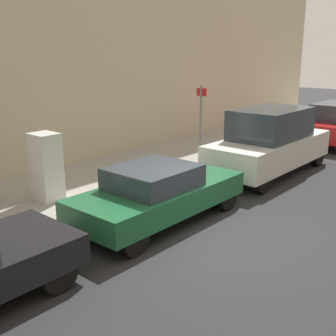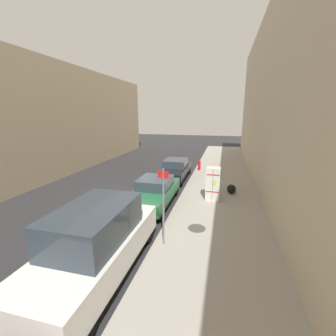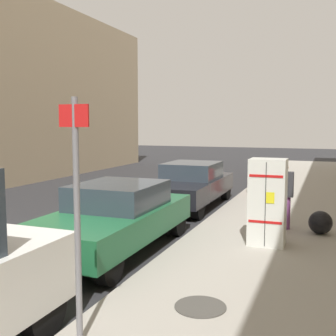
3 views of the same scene
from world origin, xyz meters
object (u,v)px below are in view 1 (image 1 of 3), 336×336
at_px(parked_van_white, 270,142).
at_px(parked_sedan_green, 158,193).
at_px(street_sign_post, 200,125).
at_px(discarded_refrigerator, 46,167).

bearing_deg(parked_van_white, parked_sedan_green, -90.00).
bearing_deg(parked_sedan_green, parked_van_white, 90.00).
relative_size(street_sign_post, parked_sedan_green, 0.61).
height_order(parked_sedan_green, parked_van_white, parked_van_white).
distance_m(discarded_refrigerator, street_sign_post, 4.98).
bearing_deg(discarded_refrigerator, parked_van_white, 65.74).
bearing_deg(parked_van_white, discarded_refrigerator, -114.26).
bearing_deg(street_sign_post, parked_van_white, 49.66).
relative_size(discarded_refrigerator, street_sign_post, 0.64).
xyz_separation_m(discarded_refrigerator, parked_sedan_green, (2.93, 1.04, -0.32)).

